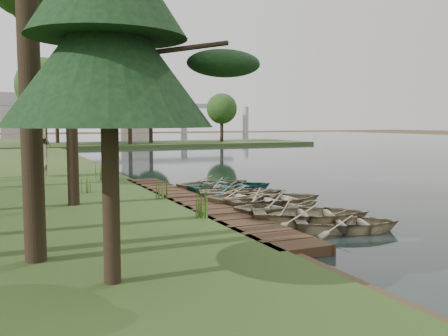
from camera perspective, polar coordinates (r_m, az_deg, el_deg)
name	(u,v)px	position (r m, az deg, el deg)	size (l,w,h in m)	color
ground	(231,205)	(19.99, 0.75, -4.28)	(300.00, 300.00, 0.00)	#3D2F1D
water	(418,155)	(53.94, 21.34, 1.42)	(130.00, 200.00, 0.05)	black
boardwalk	(193,204)	(19.37, -3.57, -4.16)	(1.60, 16.00, 0.30)	#372415
peninsula	(132,144)	(69.90, -10.42, 2.66)	(50.00, 14.00, 0.45)	#30431E
far_trees	(107,99)	(69.21, -13.22, 7.72)	(45.60, 5.60, 8.80)	black
bridge	(86,108)	(139.49, -15.48, 6.64)	(95.90, 4.00, 8.60)	#A5A5A0
building_a	(133,104)	(162.58, -10.32, 7.20)	(10.00, 8.00, 18.00)	#A5A5A0
building_b	(14,113)	(162.98, -22.83, 5.82)	(8.00, 8.00, 12.00)	#A5A5A0
rowboat_0	(347,221)	(15.47, 13.89, -5.85)	(2.27, 3.18, 0.66)	tan
rowboat_1	(311,212)	(16.33, 9.90, -4.96)	(2.71, 3.80, 0.79)	tan
rowboat_2	(282,205)	(17.81, 6.59, -4.17)	(2.48, 3.47, 0.72)	tan
rowboat_3	(276,198)	(19.07, 5.98, -3.38)	(2.83, 3.97, 0.82)	tan
rowboat_4	(251,194)	(19.92, 3.09, -3.02)	(2.77, 3.87, 0.80)	tan
rowboat_5	(243,191)	(20.99, 2.20, -2.63)	(2.65, 3.71, 0.77)	tan
rowboat_6	(232,185)	(22.66, 0.91, -1.98)	(2.83, 3.96, 0.82)	#276E69
rowboat_7	(216,183)	(23.78, -0.91, -1.68)	(2.69, 3.77, 0.78)	tan
stored_rowboat	(46,171)	(29.26, -19.70, -0.28)	(2.36, 3.30, 0.68)	tan
tree_4	(32,5)	(25.88, -21.09, 16.97)	(4.02, 4.02, 10.24)	black
pine_tree	(107,13)	(9.61, -13.23, 16.81)	(3.80, 3.80, 8.03)	black
reeds_0	(201,200)	(15.75, -2.68, -3.70)	(0.60, 0.60, 1.13)	#3F661E
reeds_1	(86,182)	(22.22, -15.47, -1.59)	(0.60, 0.60, 0.88)	#3F661E
reeds_2	(160,187)	(19.96, -7.32, -2.16)	(0.60, 0.60, 0.91)	#3F661E
reeds_3	(101,171)	(26.98, -13.93, -0.36)	(0.60, 0.60, 0.89)	#3F661E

